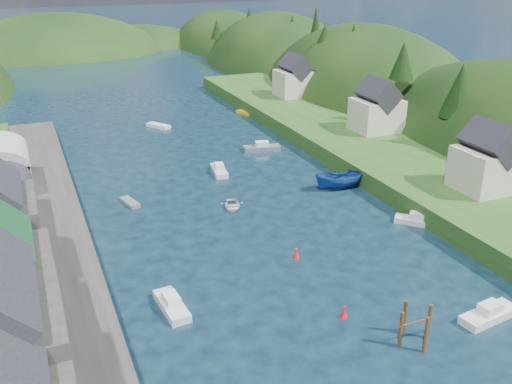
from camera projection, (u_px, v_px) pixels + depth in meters
name	position (u px, v px, depth m)	size (l,w,h in m)	color
ground	(198.00, 164.00, 83.05)	(600.00, 600.00, 0.00)	black
hillside_right	(364.00, 133.00, 123.27)	(36.00, 245.56, 48.00)	black
far_hills	(93.00, 80.00, 193.28)	(103.00, 68.00, 44.00)	black
hill_trees	(173.00, 69.00, 92.40)	(90.52, 146.82, 12.84)	black
quay_left	(33.00, 299.00, 48.52)	(12.00, 110.00, 2.00)	#2D2B28
terrace_right	(382.00, 155.00, 83.00)	(16.00, 120.00, 2.40)	#234719
right_bank_cottages	(370.00, 109.00, 89.40)	(9.00, 59.24, 8.41)	beige
piling_cluster_far	(415.00, 328.00, 44.37)	(3.18, 2.97, 3.58)	#382314
channel_buoy_near	(344.00, 312.00, 47.65)	(0.70, 0.70, 1.10)	red
channel_buoy_far	(296.00, 253.00, 57.09)	(0.70, 0.70, 1.10)	red
moored_boats	(316.00, 213.00, 65.66)	(35.73, 87.35, 2.50)	silver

